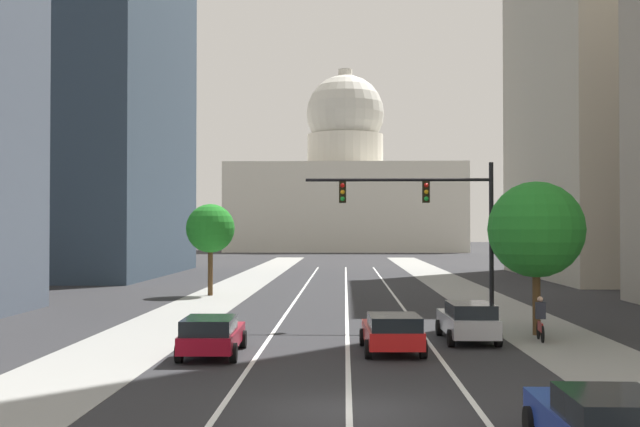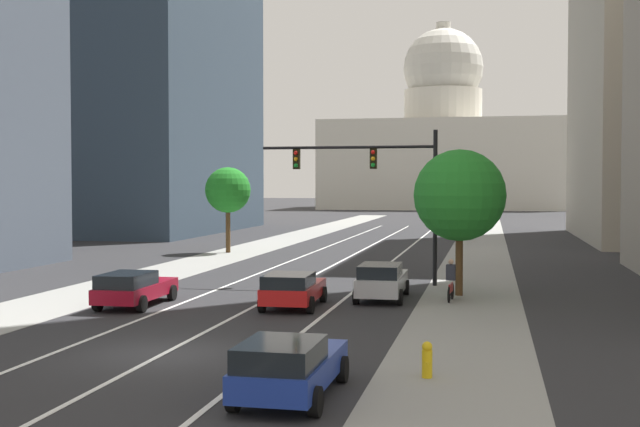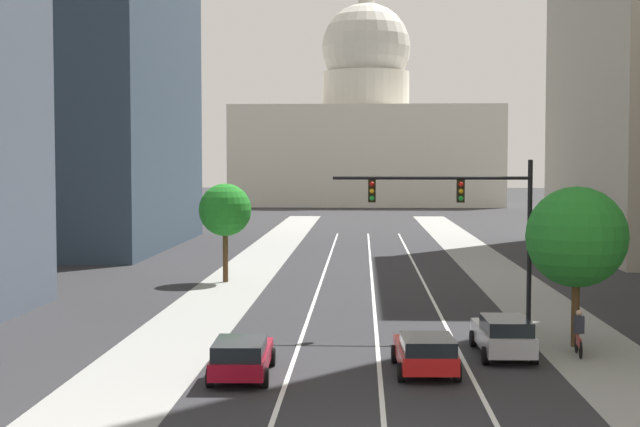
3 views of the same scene
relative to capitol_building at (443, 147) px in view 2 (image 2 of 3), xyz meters
The scene contains 16 objects.
ground_plane 96.63m from the capitol_building, 90.00° to the right, with size 400.00×400.00×0.00m, color #2B2B2D.
sidewalk_left 101.92m from the capitol_building, 94.64° to the right, with size 4.10×130.00×0.01m, color gray.
sidewalk_right 101.92m from the capitol_building, 85.36° to the right, with size 4.10×130.00×0.01m, color gray.
lane_stripe_left 111.57m from the capitol_building, 91.59° to the right, with size 0.16×90.00×0.01m, color white.
lane_stripe_center 111.53m from the capitol_building, 90.00° to the right, with size 0.16×90.00×0.01m, color white.
lane_stripe_right 111.57m from the capitol_building, 88.41° to the right, with size 0.16×90.00×0.01m, color white.
capitol_building is the anchor object (origin of this frame).
car_silver 124.73m from the capitol_building, 87.87° to the right, with size 2.02×4.65×1.53m.
car_red 127.57m from the capitol_building, 89.30° to the right, with size 2.19×4.32×1.40m.
car_crimson 128.52m from the capitol_building, 92.06° to the right, with size 2.08×4.68×1.38m.
car_blue 140.42m from the capitol_building, 88.11° to the right, with size 2.01×4.38×1.42m.
traffic_signal_mast 119.38m from the capitol_building, 88.13° to the right, with size 8.40×0.39×7.29m.
fire_hydrant 137.98m from the capitol_building, 86.89° to the right, with size 0.26×0.35×0.91m.
cyclist 124.68m from the capitol_building, 86.58° to the right, with size 0.38×1.70×1.72m.
street_tree_near_left 104.31m from the capitol_building, 94.84° to the right, with size 3.15×3.15×5.92m.
street_tree_near_right 122.71m from the capitol_building, 86.41° to the right, with size 3.91×3.91×6.25m.
Camera 2 is at (8.94, -21.34, 4.79)m, focal length 45.63 mm.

